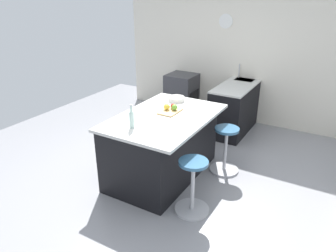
{
  "coord_description": "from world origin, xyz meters",
  "views": [
    {
      "loc": [
        3.48,
        2.1,
        2.6
      ],
      "look_at": [
        -0.08,
        0.02,
        0.81
      ],
      "focal_mm": 34.21,
      "sensor_mm": 36.0,
      "label": 1
    }
  ],
  "objects": [
    {
      "name": "kitchen_island",
      "position": [
        -0.08,
        -0.08,
        0.48
      ],
      "size": [
        1.78,
        1.19,
        0.95
      ],
      "color": "black",
      "rests_on": "ground_plane"
    },
    {
      "name": "apple_green",
      "position": [
        -0.3,
        0.0,
        1.02
      ],
      "size": [
        0.09,
        0.09,
        0.09
      ],
      "primitive_type": "sphere",
      "color": "#609E2D",
      "rests_on": "cutting_board"
    },
    {
      "name": "interior_partition_left",
      "position": [
        -2.84,
        -0.0,
        1.35
      ],
      "size": [
        0.15,
        4.92,
        2.71
      ],
      "color": "silver",
      "rests_on": "ground_plane"
    },
    {
      "name": "sink_cabinet",
      "position": [
        -2.5,
        0.29,
        0.47
      ],
      "size": [
        1.94,
        0.6,
        1.2
      ],
      "color": "black",
      "rests_on": "ground_plane"
    },
    {
      "name": "apple_red",
      "position": [
        -0.36,
        -0.05,
        1.01
      ],
      "size": [
        0.07,
        0.07,
        0.07
      ],
      "primitive_type": "sphere",
      "color": "red",
      "rests_on": "cutting_board"
    },
    {
      "name": "cutting_board",
      "position": [
        -0.25,
        -0.04,
        0.96
      ],
      "size": [
        0.36,
        0.24,
        0.02
      ],
      "primitive_type": "cube",
      "color": "tan",
      "rests_on": "kitchen_island"
    },
    {
      "name": "stool_middle",
      "position": [
        0.48,
        0.7,
        0.34
      ],
      "size": [
        0.44,
        0.44,
        0.72
      ],
      "color": "#B7B7BC",
      "rests_on": "ground_plane"
    },
    {
      "name": "ground_plane",
      "position": [
        0.0,
        0.0,
        0.0
      ],
      "size": [
        7.39,
        7.39,
        0.0
      ],
      "primitive_type": "plane",
      "color": "gray"
    },
    {
      "name": "water_bottle",
      "position": [
        0.48,
        -0.18,
        1.08
      ],
      "size": [
        0.06,
        0.06,
        0.31
      ],
      "color": "silver",
      "rests_on": "kitchen_island"
    },
    {
      "name": "oven_range",
      "position": [
        -2.49,
        -1.03,
        0.44
      ],
      "size": [
        0.6,
        0.61,
        0.89
      ],
      "color": "#38383D",
      "rests_on": "ground_plane"
    },
    {
      "name": "apple_yellow",
      "position": [
        -0.26,
        -0.11,
        1.02
      ],
      "size": [
        0.09,
        0.09,
        0.09
      ],
      "primitive_type": "sphere",
      "color": "gold",
      "rests_on": "cutting_board"
    },
    {
      "name": "stool_by_window",
      "position": [
        -0.64,
        0.7,
        0.34
      ],
      "size": [
        0.44,
        0.44,
        0.72
      ],
      "color": "#B7B7BC",
      "rests_on": "ground_plane"
    },
    {
      "name": "fruit_bowl",
      "position": [
        -0.72,
        -0.2,
        0.99
      ],
      "size": [
        0.26,
        0.26,
        0.07
      ],
      "color": "silver",
      "rests_on": "kitchen_island"
    }
  ]
}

